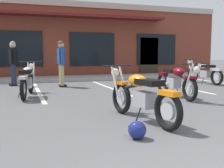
% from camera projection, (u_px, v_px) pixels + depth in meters
% --- Properties ---
extents(ground_plane, '(80.00, 80.00, 0.00)m').
position_uv_depth(ground_plane, '(113.00, 113.00, 5.61)').
color(ground_plane, '#515154').
extents(sidewalk_kerb, '(22.00, 1.80, 0.14)m').
position_uv_depth(sidewalk_kerb, '(61.00, 79.00, 12.56)').
color(sidewalk_kerb, '#A8A59E').
rests_on(sidewalk_kerb, ground_plane).
extents(brick_storefront_building, '(18.60, 6.44, 3.85)m').
position_uv_depth(brick_storefront_building, '(50.00, 42.00, 16.18)').
color(brick_storefront_building, brown).
rests_on(brick_storefront_building, ground_plane).
extents(painted_stall_lines, '(12.47, 4.80, 0.01)m').
position_uv_depth(painted_stall_lines, '(76.00, 90.00, 9.18)').
color(painted_stall_lines, silver).
rests_on(painted_stall_lines, ground_plane).
extents(motorcycle_foreground_classic, '(0.77, 2.10, 0.98)m').
position_uv_depth(motorcycle_foreground_classic, '(141.00, 95.00, 4.88)').
color(motorcycle_foreground_classic, black).
rests_on(motorcycle_foreground_classic, ground_plane).
extents(motorcycle_red_sportbike, '(0.75, 2.10, 0.98)m').
position_uv_depth(motorcycle_red_sportbike, '(27.00, 80.00, 7.69)').
color(motorcycle_red_sportbike, black).
rests_on(motorcycle_red_sportbike, ground_plane).
extents(motorcycle_black_cruiser, '(0.66, 2.11, 0.98)m').
position_uv_depth(motorcycle_black_cruiser, '(176.00, 81.00, 7.52)').
color(motorcycle_black_cruiser, black).
rests_on(motorcycle_black_cruiser, ground_plane).
extents(motorcycle_silver_naked, '(0.66, 2.11, 0.98)m').
position_uv_depth(motorcycle_silver_naked, '(204.00, 72.00, 11.05)').
color(motorcycle_silver_naked, black).
rests_on(motorcycle_silver_naked, ground_plane).
extents(person_in_black_shirt, '(0.29, 0.60, 1.68)m').
position_uv_depth(person_in_black_shirt, '(61.00, 61.00, 9.90)').
color(person_in_black_shirt, black).
rests_on(person_in_black_shirt, ground_plane).
extents(person_in_shorts_foreground, '(0.35, 0.61, 1.68)m').
position_uv_depth(person_in_shorts_foreground, '(13.00, 61.00, 10.26)').
color(person_in_shorts_foreground, black).
rests_on(person_in_shorts_foreground, ground_plane).
extents(helmet_on_pavement, '(0.26, 0.26, 0.26)m').
position_uv_depth(helmet_on_pavement, '(137.00, 130.00, 3.86)').
color(helmet_on_pavement, navy).
rests_on(helmet_on_pavement, ground_plane).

